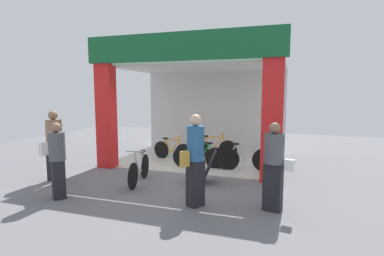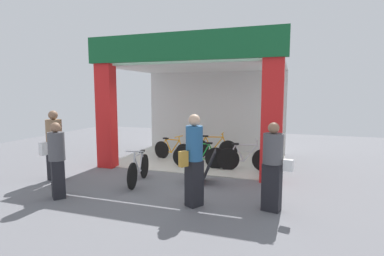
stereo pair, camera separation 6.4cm
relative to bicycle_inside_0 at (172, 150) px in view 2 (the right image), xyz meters
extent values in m
plane|color=slate|center=(0.86, -1.41, -0.33)|extent=(18.35, 18.35, 0.00)
cube|color=beige|center=(0.86, 0.33, -0.32)|extent=(5.18, 3.48, 0.02)
cube|color=silver|center=(0.86, 2.07, 1.18)|extent=(5.18, 0.12, 3.00)
cube|color=red|center=(-1.47, -1.41, 1.18)|extent=(0.50, 0.36, 3.00)
cube|color=red|center=(3.20, -1.41, 1.18)|extent=(0.50, 0.36, 3.00)
cube|color=#14592D|center=(0.86, -1.56, 3.03)|extent=(5.38, 0.20, 0.71)
cube|color=silver|center=(0.86, 0.33, 2.65)|extent=(5.18, 3.48, 0.06)
cylinder|color=black|center=(-0.43, 0.12, -0.03)|extent=(0.57, 0.19, 0.58)
cylinder|color=black|center=(0.44, -0.12, -0.03)|extent=(0.57, 0.19, 0.58)
cylinder|color=orange|center=(-0.22, 0.06, -0.06)|extent=(0.39, 0.14, 0.08)
cylinder|color=orange|center=(-0.15, 0.04, 0.13)|extent=(0.25, 0.10, 0.44)
cylinder|color=orange|center=(0.12, -0.03, 0.14)|extent=(0.35, 0.13, 0.46)
cylinder|color=orange|center=(0.01, 0.00, 0.35)|extent=(0.55, 0.18, 0.05)
cylinder|color=orange|center=(-0.33, 0.09, 0.15)|extent=(0.19, 0.08, 0.39)
cylinder|color=orange|center=(0.35, -0.10, 0.16)|extent=(0.18, 0.08, 0.40)
cylinder|color=orange|center=(0.27, -0.08, 0.42)|extent=(0.06, 0.04, 0.12)
cylinder|color=orange|center=(0.26, -0.07, 0.47)|extent=(0.14, 0.40, 0.03)
cube|color=black|center=(-0.26, 0.07, 0.37)|extent=(0.19, 0.13, 0.04)
cylinder|color=black|center=(1.98, -0.66, -0.01)|extent=(0.63, 0.19, 0.64)
cylinder|color=black|center=(2.94, -0.44, -0.01)|extent=(0.63, 0.19, 0.64)
cylinder|color=silver|center=(2.21, -0.61, -0.03)|extent=(0.42, 0.13, 0.08)
cylinder|color=silver|center=(2.29, -0.59, 0.18)|extent=(0.28, 0.10, 0.48)
cylinder|color=silver|center=(2.59, -0.52, 0.18)|extent=(0.39, 0.12, 0.50)
cylinder|color=silver|center=(2.47, -0.55, 0.41)|extent=(0.60, 0.17, 0.05)
cylinder|color=silver|center=(2.09, -0.64, 0.20)|extent=(0.21, 0.08, 0.43)
cylinder|color=silver|center=(2.84, -0.46, 0.21)|extent=(0.19, 0.08, 0.44)
cylinder|color=silver|center=(2.76, -0.48, 0.49)|extent=(0.06, 0.05, 0.13)
cylinder|color=silver|center=(2.75, -0.48, 0.55)|extent=(0.13, 0.44, 0.03)
cube|color=black|center=(2.17, -0.62, 0.44)|extent=(0.21, 0.14, 0.05)
cylinder|color=black|center=(1.62, -0.64, -0.01)|extent=(0.63, 0.11, 0.62)
cylinder|color=black|center=(0.66, -0.74, -0.01)|extent=(0.63, 0.11, 0.62)
cylinder|color=#198C33|center=(1.39, -0.66, -0.04)|extent=(0.42, 0.08, 0.08)
cylinder|color=#198C33|center=(1.30, -0.67, 0.17)|extent=(0.27, 0.06, 0.47)
cylinder|color=#198C33|center=(1.01, -0.70, 0.17)|extent=(0.38, 0.07, 0.49)
cylinder|color=#198C33|center=(1.13, -0.69, 0.40)|extent=(0.60, 0.10, 0.05)
cylinder|color=#198C33|center=(1.51, -0.65, 0.19)|extent=(0.21, 0.06, 0.42)
cylinder|color=#198C33|center=(0.75, -0.73, 0.20)|extent=(0.19, 0.05, 0.43)
cylinder|color=#198C33|center=(0.84, -0.72, 0.47)|extent=(0.06, 0.04, 0.13)
cylinder|color=#198C33|center=(0.85, -0.72, 0.53)|extent=(0.08, 0.44, 0.03)
cube|color=black|center=(1.42, -0.66, 0.42)|extent=(0.20, 0.11, 0.05)
cylinder|color=black|center=(0.73, 0.68, -0.02)|extent=(0.62, 0.10, 0.62)
cylinder|color=black|center=(1.68, 0.76, -0.02)|extent=(0.62, 0.10, 0.62)
cylinder|color=orange|center=(0.95, 0.70, -0.04)|extent=(0.42, 0.07, 0.08)
cylinder|color=orange|center=(1.04, 0.71, 0.16)|extent=(0.27, 0.06, 0.46)
cylinder|color=orange|center=(1.33, 0.73, 0.17)|extent=(0.38, 0.07, 0.48)
cylinder|color=orange|center=(1.21, 0.72, 0.39)|extent=(0.59, 0.09, 0.05)
cylinder|color=orange|center=(0.83, 0.69, 0.18)|extent=(0.21, 0.05, 0.42)
cylinder|color=orange|center=(1.58, 0.75, 0.19)|extent=(0.19, 0.05, 0.43)
cylinder|color=orange|center=(1.50, 0.75, 0.46)|extent=(0.06, 0.04, 0.13)
cylinder|color=orange|center=(1.49, 0.75, 0.52)|extent=(0.07, 0.43, 0.03)
cube|color=black|center=(0.92, 0.69, 0.41)|extent=(0.20, 0.11, 0.05)
cylinder|color=black|center=(0.09, -2.08, -0.02)|extent=(0.16, 0.61, 0.61)
cylinder|color=black|center=(0.27, -3.01, -0.02)|extent=(0.16, 0.61, 0.61)
cylinder|color=silver|center=(0.14, -2.30, -0.04)|extent=(0.11, 0.41, 0.08)
cylinder|color=silver|center=(0.15, -2.39, 0.16)|extent=(0.08, 0.27, 0.46)
cylinder|color=silver|center=(0.21, -2.67, 0.16)|extent=(0.10, 0.37, 0.48)
cylinder|color=silver|center=(0.19, -2.56, 0.39)|extent=(0.14, 0.58, 0.05)
cylinder|color=silver|center=(0.11, -2.19, 0.18)|extent=(0.07, 0.20, 0.41)
cylinder|color=silver|center=(0.26, -2.92, 0.19)|extent=(0.07, 0.19, 0.42)
cylinder|color=silver|center=(0.24, -2.84, 0.45)|extent=(0.04, 0.06, 0.13)
cylinder|color=silver|center=(0.24, -2.83, 0.52)|extent=(0.42, 0.11, 0.03)
cube|color=black|center=(0.13, -2.27, 0.41)|extent=(0.13, 0.20, 0.05)
cube|color=black|center=(1.45, -2.05, 0.07)|extent=(0.49, 0.66, 0.81)
cube|color=black|center=(1.77, -1.97, 0.07)|extent=(0.49, 0.66, 0.81)
cylinder|color=olive|center=(1.61, -2.01, 0.47)|extent=(0.17, 0.58, 0.03)
cube|color=black|center=(-0.91, -4.00, 0.07)|extent=(0.38, 0.37, 0.80)
cylinder|color=#4C4C51|center=(-0.91, -4.00, 0.77)|extent=(0.46, 0.46, 0.58)
sphere|color=#8C664C|center=(-0.91, -4.00, 1.16)|extent=(0.20, 0.20, 0.20)
cube|color=white|center=(-1.13, -3.82, 0.54)|extent=(0.24, 0.23, 0.22)
cube|color=black|center=(-1.97, -2.94, 0.11)|extent=(0.27, 0.36, 0.87)
cylinder|color=#8C6B4C|center=(-1.97, -2.94, 0.87)|extent=(0.41, 0.41, 0.65)
sphere|color=#8C664C|center=(-1.97, -2.94, 1.31)|extent=(0.23, 0.23, 0.23)
cube|color=white|center=(-2.00, -3.25, 0.52)|extent=(0.14, 0.22, 0.31)
cube|color=black|center=(3.36, -3.26, 0.12)|extent=(0.37, 0.31, 0.90)
cylinder|color=#4C4C51|center=(3.36, -3.26, 0.85)|extent=(0.43, 0.43, 0.56)
sphere|color=#8C664C|center=(3.36, -3.26, 1.23)|extent=(0.21, 0.21, 0.21)
cube|color=white|center=(3.64, -3.32, 0.57)|extent=(0.18, 0.13, 0.21)
cube|color=black|center=(1.92, -3.51, 0.12)|extent=(0.36, 0.38, 0.90)
cylinder|color=#26598C|center=(1.92, -3.51, 0.91)|extent=(0.45, 0.45, 0.66)
sphere|color=#D8AD8C|center=(1.92, -3.51, 1.35)|extent=(0.22, 0.22, 0.22)
cube|color=#BF8C33|center=(1.78, -3.74, 0.64)|extent=(0.17, 0.19, 0.29)
camera|label=1|loc=(3.64, -8.88, 1.88)|focal=28.12mm
camera|label=2|loc=(3.70, -8.86, 1.88)|focal=28.12mm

